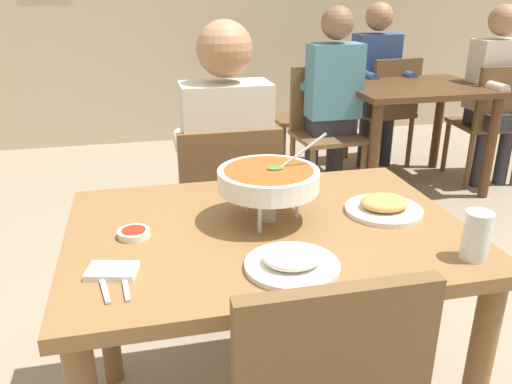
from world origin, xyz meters
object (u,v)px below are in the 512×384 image
(appetizer_plate, at_px, (384,206))
(patron_bg_middle, at_px, (377,75))
(chair_diner_main, at_px, (228,212))
(patron_bg_right, at_px, (332,91))
(chair_bg_corner, at_px, (311,108))
(chair_bg_middle, at_px, (387,106))
(diner_main, at_px, (225,158))
(curry_bowl, at_px, (269,180))
(drink_glass, at_px, (476,238))
(dining_table_far, at_px, (413,104))
(patron_bg_left, at_px, (497,85))
(sauce_dish, at_px, (134,233))
(rice_plate, at_px, (292,261))
(dining_table_main, at_px, (267,263))
(chair_bg_right, at_px, (323,124))
(chair_bg_left, at_px, (493,118))

(appetizer_plate, xyz_separation_m, patron_bg_middle, (1.20, 2.59, -0.04))
(chair_diner_main, relative_size, patron_bg_right, 0.69)
(patron_bg_middle, bearing_deg, chair_bg_corner, -177.94)
(appetizer_plate, relative_size, chair_bg_middle, 0.27)
(diner_main, relative_size, appetizer_plate, 5.46)
(curry_bowl, xyz_separation_m, drink_glass, (0.46, -0.35, -0.07))
(diner_main, relative_size, patron_bg_right, 1.00)
(curry_bowl, relative_size, dining_table_far, 0.33)
(diner_main, relative_size, drink_glass, 10.08)
(chair_bg_corner, bearing_deg, drink_glass, -100.64)
(appetizer_plate, bearing_deg, patron_bg_left, 46.67)
(chair_diner_main, distance_m, chair_bg_middle, 2.45)
(sauce_dish, xyz_separation_m, patron_bg_middle, (1.96, 2.59, -0.03))
(rice_plate, xyz_separation_m, patron_bg_middle, (1.57, 2.86, -0.04))
(curry_bowl, bearing_deg, dining_table_main, -107.06)
(rice_plate, height_order, chair_bg_middle, chair_bg_middle)
(patron_bg_left, bearing_deg, chair_diner_main, -150.11)
(dining_table_far, relative_size, patron_bg_middle, 0.76)
(chair_diner_main, xyz_separation_m, patron_bg_left, (2.23, 1.28, 0.24))
(rice_plate, xyz_separation_m, chair_bg_right, (0.94, 2.34, -0.28))
(curry_bowl, relative_size, chair_bg_middle, 0.37)
(rice_plate, xyz_separation_m, appetizer_plate, (0.38, 0.27, 0.00))
(diner_main, relative_size, dining_table_far, 1.31)
(dining_table_far, bearing_deg, rice_plate, -125.03)
(drink_glass, height_order, patron_bg_left, patron_bg_left)
(dining_table_main, distance_m, patron_bg_right, 2.28)
(appetizer_plate, bearing_deg, diner_main, 117.87)
(sauce_dish, bearing_deg, curry_bowl, 3.73)
(patron_bg_middle, height_order, patron_bg_right, same)
(sauce_dish, height_order, chair_bg_left, chair_bg_left)
(chair_bg_middle, distance_m, patron_bg_left, 0.83)
(chair_diner_main, distance_m, patron_bg_left, 2.59)
(curry_bowl, bearing_deg, chair_bg_corner, 68.44)
(chair_bg_right, relative_size, patron_bg_middle, 0.69)
(sauce_dish, height_order, chair_bg_middle, chair_bg_middle)
(patron_bg_left, bearing_deg, dining_table_far, 175.71)
(chair_diner_main, height_order, chair_bg_left, same)
(rice_plate, bearing_deg, curry_bowl, 87.52)
(dining_table_far, distance_m, patron_bg_left, 0.65)
(curry_bowl, relative_size, sauce_dish, 3.69)
(rice_plate, relative_size, chair_bg_middle, 0.27)
(dining_table_main, distance_m, patron_bg_left, 2.99)
(diner_main, xyz_separation_m, chair_bg_middle, (1.65, 1.79, -0.24))
(diner_main, relative_size, patron_bg_middle, 1.00)
(sauce_dish, height_order, chair_bg_corner, chair_bg_corner)
(chair_bg_left, bearing_deg, chair_bg_middle, 136.38)
(chair_bg_corner, bearing_deg, sauce_dish, -118.62)
(chair_diner_main, height_order, patron_bg_left, patron_bg_left)
(patron_bg_left, xyz_separation_m, patron_bg_right, (-1.26, 0.07, 0.00))
(diner_main, height_order, chair_bg_left, diner_main)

